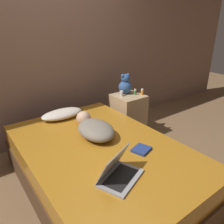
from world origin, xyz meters
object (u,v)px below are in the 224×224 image
Objects in this scene: bottle_green at (135,92)px; bottle_orange at (142,92)px; teddy_bear at (125,85)px; book at (141,149)px; bottle_white at (121,94)px; person_lying at (94,128)px; pillow at (62,114)px; laptop at (118,172)px.

bottle_green is 0.94× the size of bottle_orange.
teddy_bear is 3.55× the size of bottle_green.
teddy_bear is at bearing 57.28° from book.
bottle_white is at bearing -152.25° from teddy_bear.
book is at bearing -119.58° from bottle_white.
bottle_white is at bearing 60.42° from book.
bottle_green is at bearing 30.46° from person_lying.
pillow is at bearing 104.68° from person_lying.
laptop is (-0.22, -0.69, -0.03)m from person_lying.
pillow is 5.97× the size of bottle_orange.
bottle_green is 1.24m from book.
bottle_green is at bearing 21.08° from laptop.
teddy_bear reaches higher than pillow.
book is (-0.70, -1.08, -0.25)m from teddy_bear.
bottle_orange is (0.15, -0.19, -0.08)m from teddy_bear.
person_lying is 2.27× the size of teddy_bear.
book is at bearing -76.42° from pillow.
pillow is 0.61m from person_lying.
bottle_white is (-0.19, 0.07, -0.00)m from bottle_green.
bottle_green is at bearing -19.55° from bottle_white.
pillow is 7.04× the size of bottle_white.
bottle_white is at bearing 154.55° from bottle_orange.
person_lying is at bearing -146.75° from bottle_white.
bottle_white is at bearing 160.45° from bottle_green.
bottle_orange is 1.18× the size of bottle_white.
bottle_orange reaches higher than pillow.
teddy_bear reaches higher than bottle_orange.
teddy_bear reaches higher than person_lying.
pillow is 0.79× the size of person_lying.
bottle_green is at bearing -59.13° from teddy_bear.
person_lying is at bearing -155.70° from bottle_green.
bottle_green is (1.18, 1.12, 0.13)m from laptop.
bottle_green reaches higher than pillow.
bottle_orange is 0.44× the size of book.
pillow is 1.15m from bottle_orange.
person_lying is 1.06m from teddy_bear.
book is at bearing 0.08° from laptop.
teddy_bear is 0.16m from bottle_white.
pillow is at bearing 61.52° from laptop.
pillow is at bearing 177.65° from teddy_bear.
laptop reaches higher than pillow.
teddy_bear reaches higher than bottle_green.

